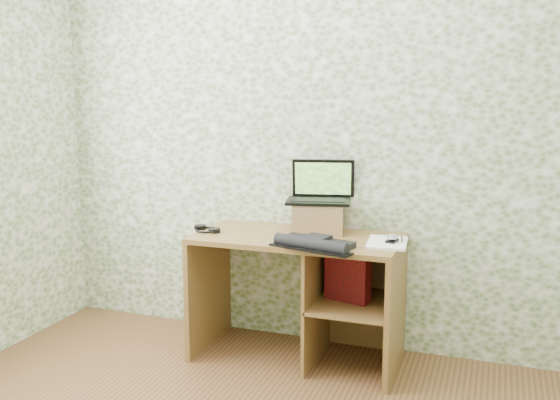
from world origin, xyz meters
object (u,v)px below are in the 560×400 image
at_px(laptop, 320,192).
at_px(desk, 311,280).
at_px(riser, 318,217).
at_px(keyboard, 314,243).
at_px(notepad, 387,243).

bearing_deg(laptop, desk, -104.09).
bearing_deg(riser, keyboard, -77.40).
bearing_deg(keyboard, notepad, 44.66).
distance_m(laptop, notepad, 0.54).
bearing_deg(desk, riser, 88.13).
xyz_separation_m(desk, laptop, (0.00, 0.16, 0.51)).
height_order(desk, notepad, notepad).
relative_size(riser, keyboard, 0.61).
distance_m(riser, keyboard, 0.39).
height_order(desk, riser, riser).
bearing_deg(notepad, riser, 154.42).
xyz_separation_m(desk, riser, (0.00, 0.12, 0.36)).
distance_m(riser, laptop, 0.15).
relative_size(desk, notepad, 3.95).
bearing_deg(desk, keyboard, -71.26).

